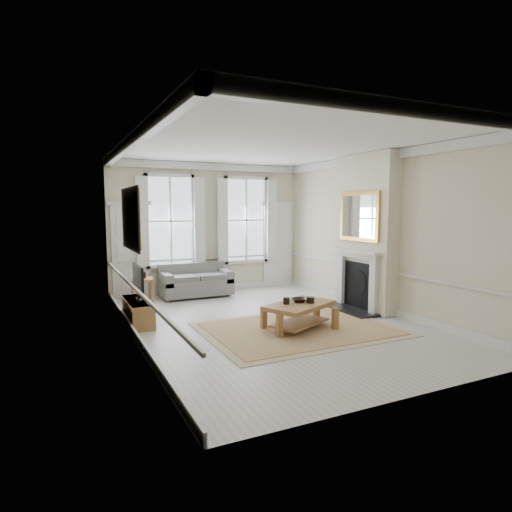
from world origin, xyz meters
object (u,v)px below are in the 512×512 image
sofa (195,283)px  coffee_table (299,308)px  tv_stand (138,312)px  side_table (142,283)px

sofa → coffee_table: bearing=-77.5°
coffee_table → tv_stand: 3.12m
sofa → tv_stand: size_ratio=1.35×
coffee_table → side_table: bearing=96.6°
side_table → coffee_table: 4.14m
coffee_table → tv_stand: bearing=121.8°
coffee_table → sofa: bearing=77.6°
side_table → coffee_table: side_table is taller
side_table → tv_stand: bearing=-103.4°
side_table → tv_stand: 1.89m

